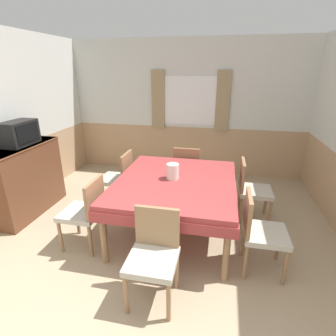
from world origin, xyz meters
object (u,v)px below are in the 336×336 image
(dining_table, at_px, (176,187))
(chair_head_window, at_px, (187,169))
(chair_right_far, at_px, (251,188))
(vase, at_px, (173,171))
(chair_left_near, at_px, (86,210))
(chair_right_near, at_px, (260,230))
(chair_left_far, at_px, (119,177))
(sideboard, at_px, (25,180))
(chair_head_near, at_px, (154,252))
(tv, at_px, (19,133))

(dining_table, distance_m, chair_head_window, 1.10)
(chair_right_far, height_order, vase, vase)
(dining_table, relative_size, chair_left_near, 1.97)
(chair_head_window, relative_size, chair_right_near, 1.00)
(chair_left_far, bearing_deg, dining_table, -117.98)
(chair_right_near, bearing_deg, vase, -118.38)
(sideboard, bearing_deg, chair_right_near, -10.01)
(chair_head_near, xyz_separation_m, chair_right_far, (0.98, 1.61, 0.00))
(chair_left_far, bearing_deg, sideboard, 110.34)
(vase, bearing_deg, chair_left_near, -149.36)
(chair_head_window, bearing_deg, chair_head_near, -90.00)
(chair_head_window, xyz_separation_m, chair_left_far, (-0.98, -0.57, 0.00))
(tv, height_order, vase, tv)
(sideboard, xyz_separation_m, vase, (2.21, -0.02, 0.31))
(chair_head_near, distance_m, tv, 2.65)
(dining_table, distance_m, chair_left_near, 1.12)
(chair_head_window, relative_size, sideboard, 0.73)
(chair_left_far, distance_m, tv, 1.51)
(chair_right_near, xyz_separation_m, vase, (-1.03, 0.55, 0.35))
(tv, relative_size, vase, 2.64)
(chair_head_near, bearing_deg, vase, -87.71)
(sideboard, distance_m, tv, 0.68)
(chair_right_far, relative_size, tv, 1.71)
(chair_left_far, distance_m, vase, 1.11)
(chair_head_near, distance_m, chair_right_far, 1.89)
(chair_head_window, distance_m, tv, 2.56)
(chair_left_near, distance_m, sideboard, 1.39)
(chair_left_near, height_order, sideboard, sideboard)
(chair_head_window, relative_size, chair_right_far, 1.00)
(chair_left_near, bearing_deg, sideboard, 65.82)
(vase, bearing_deg, chair_right_far, 25.44)
(chair_left_near, relative_size, chair_head_near, 1.00)
(tv, bearing_deg, dining_table, -2.92)
(chair_left_far, bearing_deg, chair_head_near, -148.73)
(chair_left_far, xyz_separation_m, chair_right_far, (1.96, 0.00, 0.00))
(chair_left_far, relative_size, chair_head_near, 1.00)
(sideboard, height_order, vase, sideboard)
(chair_right_near, distance_m, vase, 1.22)
(chair_left_far, bearing_deg, chair_head_window, -59.71)
(chair_left_far, bearing_deg, chair_right_near, -117.98)
(chair_head_window, distance_m, vase, 1.12)
(chair_left_near, distance_m, vase, 1.14)
(sideboard, bearing_deg, tv, 87.80)
(chair_head_near, bearing_deg, dining_table, -90.00)
(tv, bearing_deg, chair_left_near, -26.61)
(chair_head_window, relative_size, vase, 4.51)
(chair_right_near, height_order, tv, tv)
(tv, bearing_deg, chair_right_near, -11.13)
(sideboard, bearing_deg, chair_left_near, -24.18)
(chair_left_near, distance_m, chair_head_near, 1.14)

